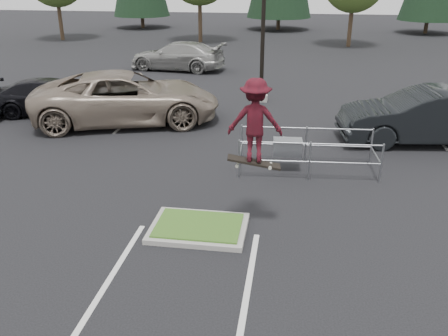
# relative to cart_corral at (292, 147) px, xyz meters

# --- Properties ---
(ground) EXTENTS (120.00, 120.00, 0.00)m
(ground) POSITION_rel_cart_corral_xyz_m (-2.04, -3.97, -0.72)
(ground) COLOR black
(ground) RESTS_ON ground
(grass_median) EXTENTS (2.20, 1.60, 0.16)m
(grass_median) POSITION_rel_cart_corral_xyz_m (-2.04, -3.97, -0.64)
(grass_median) COLOR #A29E97
(grass_median) RESTS_ON ground
(stall_lines) EXTENTS (22.62, 17.60, 0.01)m
(stall_lines) POSITION_rel_cart_corral_xyz_m (-3.40, 2.06, -0.72)
(stall_lines) COLOR silver
(stall_lines) RESTS_ON ground
(cart_corral) EXTENTS (4.13, 1.72, 1.15)m
(cart_corral) POSITION_rel_cart_corral_xyz_m (0.00, 0.00, 0.00)
(cart_corral) COLOR gray
(cart_corral) RESTS_ON ground
(skateboarder) EXTENTS (1.23, 0.75, 2.04)m
(skateboarder) POSITION_rel_cart_corral_xyz_m (-0.84, -3.46, 1.82)
(skateboarder) COLOR black
(skateboarder) RESTS_ON ground
(car_l_tan) EXTENTS (7.79, 5.24, 1.98)m
(car_l_tan) POSITION_rel_cart_corral_xyz_m (-6.54, 3.87, 0.27)
(car_l_tan) COLOR gray
(car_l_tan) RESTS_ON ground
(car_l_black) EXTENTS (5.29, 3.13, 1.44)m
(car_l_black) POSITION_rel_cart_corral_xyz_m (-10.04, 4.70, -0.00)
(car_l_black) COLOR black
(car_l_black) RESTS_ON ground
(car_r_charc) EXTENTS (5.93, 2.70, 1.89)m
(car_r_charc) POSITION_rel_cart_corral_xyz_m (4.46, 3.18, 0.22)
(car_r_charc) COLOR black
(car_r_charc) RESTS_ON ground
(car_far_silver) EXTENTS (5.93, 3.02, 1.65)m
(car_far_silver) POSITION_rel_cart_corral_xyz_m (-7.04, 14.63, 0.10)
(car_far_silver) COLOR #9A9995
(car_far_silver) RESTS_ON ground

